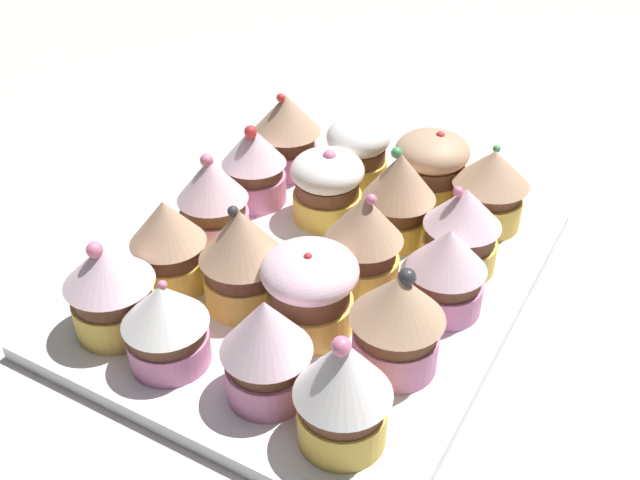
% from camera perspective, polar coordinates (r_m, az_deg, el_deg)
% --- Properties ---
extents(ground_plane, '(1.80, 1.80, 0.03)m').
position_cam_1_polar(ground_plane, '(0.59, 0.00, -4.49)').
color(ground_plane, beige).
extents(baking_tray, '(0.30, 0.36, 0.01)m').
position_cam_1_polar(baking_tray, '(0.58, 0.00, -2.90)').
color(baking_tray, silver).
rests_on(baking_tray, ground_plane).
extents(cupcake_0, '(0.06, 0.06, 0.08)m').
position_cam_1_polar(cupcake_0, '(0.52, -15.84, -3.47)').
color(cupcake_0, '#EFC651').
rests_on(cupcake_0, baking_tray).
extents(cupcake_1, '(0.06, 0.06, 0.07)m').
position_cam_1_polar(cupcake_1, '(0.49, -11.80, -6.27)').
color(cupcake_1, pink).
rests_on(cupcake_1, baking_tray).
extents(cupcake_2, '(0.06, 0.06, 0.08)m').
position_cam_1_polar(cupcake_2, '(0.46, -4.16, -8.21)').
color(cupcake_2, pink).
rests_on(cupcake_2, baking_tray).
extents(cupcake_3, '(0.06, 0.06, 0.08)m').
position_cam_1_polar(cupcake_3, '(0.43, 1.77, -11.42)').
color(cupcake_3, '#EFC651').
rests_on(cupcake_3, baking_tray).
extents(cupcake_4, '(0.06, 0.06, 0.07)m').
position_cam_1_polar(cupcake_4, '(0.56, -11.60, -0.21)').
color(cupcake_4, '#EFC651').
rests_on(cupcake_4, baking_tray).
extents(cupcake_5, '(0.06, 0.06, 0.08)m').
position_cam_1_polar(cupcake_5, '(0.53, -6.01, -1.28)').
color(cupcake_5, '#EFC651').
rests_on(cupcake_5, baking_tray).
extents(cupcake_6, '(0.07, 0.07, 0.07)m').
position_cam_1_polar(cupcake_6, '(0.51, -0.78, -3.72)').
color(cupcake_6, '#EFC651').
rests_on(cupcake_6, baking_tray).
extents(cupcake_7, '(0.06, 0.06, 0.08)m').
position_cam_1_polar(cupcake_7, '(0.48, 5.96, -6.13)').
color(cupcake_7, pink).
rests_on(cupcake_7, baking_tray).
extents(cupcake_8, '(0.06, 0.06, 0.08)m').
position_cam_1_polar(cupcake_8, '(0.60, -8.30, 3.19)').
color(cupcake_8, pink).
rests_on(cupcake_8, baking_tray).
extents(cupcake_9, '(0.06, 0.06, 0.08)m').
position_cam_1_polar(cupcake_9, '(0.54, 3.32, -0.12)').
color(cupcake_9, '#EFC651').
rests_on(cupcake_9, baking_tray).
extents(cupcake_10, '(0.06, 0.06, 0.07)m').
position_cam_1_polar(cupcake_10, '(0.53, 9.68, -2.25)').
color(cupcake_10, pink).
rests_on(cupcake_10, baking_tray).
extents(cupcake_11, '(0.06, 0.06, 0.08)m').
position_cam_1_polar(cupcake_11, '(0.65, -5.10, 5.84)').
color(cupcake_11, pink).
rests_on(cupcake_11, baking_tray).
extents(cupcake_12, '(0.06, 0.06, 0.07)m').
position_cam_1_polar(cupcake_12, '(0.62, 0.57, 4.30)').
color(cupcake_12, '#EFC651').
rests_on(cupcake_12, baking_tray).
extents(cupcake_13, '(0.06, 0.06, 0.08)m').
position_cam_1_polar(cupcake_13, '(0.60, 6.10, 3.54)').
color(cupcake_13, '#EFC651').
rests_on(cupcake_13, baking_tray).
extents(cupcake_14, '(0.06, 0.06, 0.07)m').
position_cam_1_polar(cupcake_14, '(0.57, 10.86, 0.90)').
color(cupcake_14, '#EFC651').
rests_on(cupcake_14, baking_tray).
extents(cupcake_15, '(0.06, 0.06, 0.08)m').
position_cam_1_polar(cupcake_15, '(0.69, -2.58, 8.34)').
color(cupcake_15, pink).
rests_on(cupcake_15, baking_tray).
extents(cupcake_16, '(0.06, 0.06, 0.07)m').
position_cam_1_polar(cupcake_16, '(0.67, 2.92, 6.69)').
color(cupcake_16, '#EFC651').
rests_on(cupcake_16, baking_tray).
extents(cupcake_17, '(0.06, 0.06, 0.07)m').
position_cam_1_polar(cupcake_17, '(0.65, 8.52, 5.47)').
color(cupcake_17, '#EFC651').
rests_on(cupcake_17, baking_tray).
extents(cupcake_18, '(0.06, 0.06, 0.07)m').
position_cam_1_polar(cupcake_18, '(0.63, 12.97, 4.04)').
color(cupcake_18, '#EFC651').
rests_on(cupcake_18, baking_tray).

